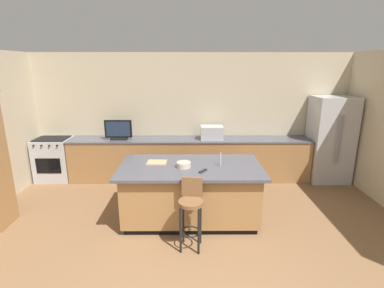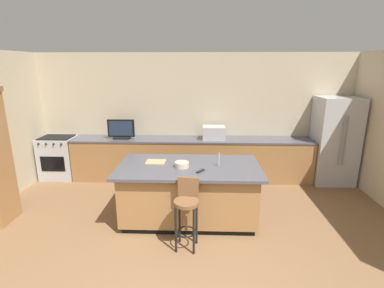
% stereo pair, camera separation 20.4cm
% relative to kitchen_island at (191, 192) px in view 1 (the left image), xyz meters
% --- Properties ---
extents(wall_back, '(7.44, 0.12, 2.74)m').
position_rel_kitchen_island_xyz_m(wall_back, '(0.03, 2.14, 0.90)').
color(wall_back, beige).
rests_on(wall_back, ground_plane).
extents(counter_back, '(5.23, 0.62, 0.93)m').
position_rel_kitchen_island_xyz_m(counter_back, '(-0.02, 1.76, -0.01)').
color(counter_back, '#9E7042').
rests_on(counter_back, ground_plane).
extents(kitchen_island, '(2.26, 1.21, 0.93)m').
position_rel_kitchen_island_xyz_m(kitchen_island, '(0.00, 0.00, 0.00)').
color(kitchen_island, black).
rests_on(kitchen_island, ground_plane).
extents(refrigerator, '(0.83, 0.74, 1.85)m').
position_rel_kitchen_island_xyz_m(refrigerator, '(3.02, 1.71, 0.45)').
color(refrigerator, '#B7BABF').
rests_on(refrigerator, ground_plane).
extents(range_oven, '(0.74, 0.63, 0.95)m').
position_rel_kitchen_island_xyz_m(range_oven, '(-3.01, 1.76, -0.01)').
color(range_oven, '#B7BABF').
rests_on(range_oven, ground_plane).
extents(microwave, '(0.48, 0.36, 0.28)m').
position_rel_kitchen_island_xyz_m(microwave, '(0.46, 1.76, 0.59)').
color(microwave, '#B7BABF').
rests_on(microwave, counter_back).
extents(tv_monitor, '(0.58, 0.16, 0.43)m').
position_rel_kitchen_island_xyz_m(tv_monitor, '(-1.54, 1.70, 0.65)').
color(tv_monitor, black).
rests_on(tv_monitor, counter_back).
extents(sink_faucet_back, '(0.02, 0.02, 0.24)m').
position_rel_kitchen_island_xyz_m(sink_faucet_back, '(0.11, 1.86, 0.57)').
color(sink_faucet_back, '#B2B2B7').
rests_on(sink_faucet_back, counter_back).
extents(sink_faucet_island, '(0.02, 0.02, 0.22)m').
position_rel_kitchen_island_xyz_m(sink_faucet_island, '(0.47, 0.00, 0.57)').
color(sink_faucet_island, '#B2B2B7').
rests_on(sink_faucet_island, kitchen_island).
extents(bar_stool_center, '(0.34, 0.36, 1.00)m').
position_rel_kitchen_island_xyz_m(bar_stool_center, '(0.00, -0.77, 0.13)').
color(bar_stool_center, brown).
rests_on(bar_stool_center, ground_plane).
extents(fruit_bowl, '(0.22, 0.22, 0.08)m').
position_rel_kitchen_island_xyz_m(fruit_bowl, '(-0.11, -0.07, 0.50)').
color(fruit_bowl, beige).
rests_on(fruit_bowl, kitchen_island).
extents(cell_phone, '(0.12, 0.17, 0.01)m').
position_rel_kitchen_island_xyz_m(cell_phone, '(-0.14, -0.01, 0.46)').
color(cell_phone, black).
rests_on(cell_phone, kitchen_island).
extents(tv_remote, '(0.14, 0.16, 0.02)m').
position_rel_kitchen_island_xyz_m(tv_remote, '(0.18, -0.26, 0.47)').
color(tv_remote, black).
rests_on(tv_remote, kitchen_island).
extents(cutting_board, '(0.32, 0.26, 0.02)m').
position_rel_kitchen_island_xyz_m(cutting_board, '(-0.55, 0.14, 0.47)').
color(cutting_board, tan).
rests_on(cutting_board, kitchen_island).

